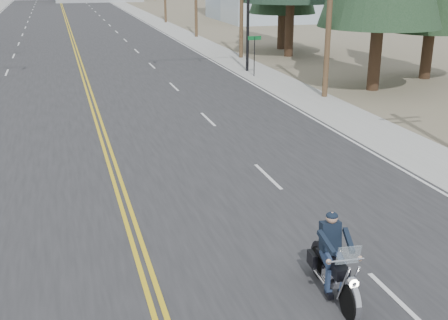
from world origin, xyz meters
TOP-DOWN VIEW (x-y plane):
  - road at (0.00, 70.00)m, footprint 20.00×200.00m
  - sidewalk_right at (11.50, 70.00)m, footprint 3.00×200.00m
  - street_sign at (10.80, 30.00)m, footprint 0.90×0.06m
  - motorcyclist at (3.75, 4.67)m, footprint 1.21×2.46m

SIDE VIEW (x-z plane):
  - road at x=0.00m, z-range 0.00..0.01m
  - sidewalk_right at x=11.50m, z-range 0.00..0.01m
  - motorcyclist at x=3.75m, z-range 0.00..1.86m
  - street_sign at x=10.80m, z-range 0.49..3.12m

